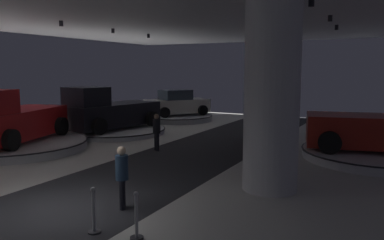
{
  "coord_description": "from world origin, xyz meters",
  "views": [
    {
      "loc": [
        7.28,
        -6.66,
        3.49
      ],
      "look_at": [
        -0.1,
        7.46,
        1.4
      ],
      "focal_mm": 36.72,
      "sensor_mm": 36.0,
      "label": 1
    }
  ],
  "objects_px": {
    "pickup_truck_far_left": "(108,112)",
    "display_platform_far_right": "(377,154)",
    "display_platform_deep_left": "(177,117)",
    "display_car_deep_left": "(177,104)",
    "visitor_walking_near": "(122,174)",
    "column_right": "(272,95)",
    "display_platform_far_left": "(113,130)",
    "pickup_truck_mid_left": "(9,121)",
    "visitor_walking_far": "(157,130)",
    "display_platform_mid_left": "(15,145)"
  },
  "relations": [
    {
      "from": "pickup_truck_mid_left",
      "to": "display_platform_far_left",
      "type": "bearing_deg",
      "value": 81.9
    },
    {
      "from": "visitor_walking_near",
      "to": "visitor_walking_far",
      "type": "bearing_deg",
      "value": 115.7
    },
    {
      "from": "column_right",
      "to": "display_platform_far_left",
      "type": "distance_m",
      "value": 12.29
    },
    {
      "from": "display_platform_mid_left",
      "to": "pickup_truck_mid_left",
      "type": "height_order",
      "value": "pickup_truck_mid_left"
    },
    {
      "from": "pickup_truck_far_left",
      "to": "pickup_truck_mid_left",
      "type": "xyz_separation_m",
      "value": [
        -0.77,
        -5.48,
        0.11
      ]
    },
    {
      "from": "pickup_truck_mid_left",
      "to": "visitor_walking_near",
      "type": "relative_size",
      "value": 3.57
    },
    {
      "from": "column_right",
      "to": "display_platform_far_left",
      "type": "relative_size",
      "value": 0.97
    },
    {
      "from": "display_platform_deep_left",
      "to": "pickup_truck_mid_left",
      "type": "bearing_deg",
      "value": -96.16
    },
    {
      "from": "visitor_walking_far",
      "to": "display_platform_deep_left",
      "type": "bearing_deg",
      "value": 114.65
    },
    {
      "from": "display_platform_far_left",
      "to": "pickup_truck_mid_left",
      "type": "height_order",
      "value": "pickup_truck_mid_left"
    },
    {
      "from": "column_right",
      "to": "pickup_truck_mid_left",
      "type": "bearing_deg",
      "value": 179.6
    },
    {
      "from": "display_platform_mid_left",
      "to": "visitor_walking_near",
      "type": "height_order",
      "value": "visitor_walking_near"
    },
    {
      "from": "pickup_truck_far_left",
      "to": "pickup_truck_mid_left",
      "type": "height_order",
      "value": "pickup_truck_mid_left"
    },
    {
      "from": "display_platform_deep_left",
      "to": "display_car_deep_left",
      "type": "bearing_deg",
      "value": -122.57
    },
    {
      "from": "display_platform_deep_left",
      "to": "pickup_truck_far_left",
      "type": "bearing_deg",
      "value": -94.65
    },
    {
      "from": "display_platform_far_right",
      "to": "pickup_truck_mid_left",
      "type": "height_order",
      "value": "pickup_truck_mid_left"
    },
    {
      "from": "display_platform_deep_left",
      "to": "display_car_deep_left",
      "type": "relative_size",
      "value": 1.05
    },
    {
      "from": "display_platform_far_right",
      "to": "visitor_walking_far",
      "type": "relative_size",
      "value": 3.57
    },
    {
      "from": "column_right",
      "to": "display_platform_mid_left",
      "type": "xyz_separation_m",
      "value": [
        -11.4,
        0.39,
        -2.54
      ]
    },
    {
      "from": "visitor_walking_near",
      "to": "display_platform_far_right",
      "type": "bearing_deg",
      "value": 58.82
    },
    {
      "from": "pickup_truck_mid_left",
      "to": "display_platform_deep_left",
      "type": "bearing_deg",
      "value": 83.84
    },
    {
      "from": "visitor_walking_far",
      "to": "visitor_walking_near",
      "type": "bearing_deg",
      "value": -64.3
    },
    {
      "from": "display_platform_far_right",
      "to": "display_platform_mid_left",
      "type": "bearing_deg",
      "value": -159.44
    },
    {
      "from": "column_right",
      "to": "visitor_walking_near",
      "type": "bearing_deg",
      "value": -130.45
    },
    {
      "from": "display_platform_far_left",
      "to": "display_platform_mid_left",
      "type": "height_order",
      "value": "display_platform_mid_left"
    },
    {
      "from": "display_platform_far_left",
      "to": "display_platform_far_right",
      "type": "relative_size",
      "value": 1.0
    },
    {
      "from": "pickup_truck_far_left",
      "to": "visitor_walking_far",
      "type": "height_order",
      "value": "pickup_truck_far_left"
    },
    {
      "from": "display_platform_mid_left",
      "to": "display_car_deep_left",
      "type": "bearing_deg",
      "value": 83.31
    },
    {
      "from": "display_platform_deep_left",
      "to": "visitor_walking_far",
      "type": "height_order",
      "value": "visitor_walking_far"
    },
    {
      "from": "display_car_deep_left",
      "to": "visitor_walking_near",
      "type": "height_order",
      "value": "display_car_deep_left"
    },
    {
      "from": "display_car_deep_left",
      "to": "display_platform_far_right",
      "type": "xyz_separation_m",
      "value": [
        12.62,
        -6.46,
        -0.93
      ]
    },
    {
      "from": "visitor_walking_near",
      "to": "visitor_walking_far",
      "type": "height_order",
      "value": "same"
    },
    {
      "from": "display_platform_far_left",
      "to": "display_platform_far_right",
      "type": "height_order",
      "value": "display_platform_far_right"
    },
    {
      "from": "pickup_truck_far_left",
      "to": "display_car_deep_left",
      "type": "xyz_separation_m",
      "value": [
        0.52,
        6.53,
        -0.07
      ]
    },
    {
      "from": "display_platform_far_right",
      "to": "display_platform_mid_left",
      "type": "distance_m",
      "value": 14.95
    },
    {
      "from": "pickup_truck_far_left",
      "to": "display_platform_far_right",
      "type": "bearing_deg",
      "value": 0.32
    },
    {
      "from": "display_car_deep_left",
      "to": "display_platform_far_right",
      "type": "bearing_deg",
      "value": -27.11
    },
    {
      "from": "column_right",
      "to": "visitor_walking_far",
      "type": "bearing_deg",
      "value": 152.47
    },
    {
      "from": "column_right",
      "to": "display_platform_mid_left",
      "type": "distance_m",
      "value": 11.68
    },
    {
      "from": "pickup_truck_far_left",
      "to": "visitor_walking_near",
      "type": "xyz_separation_m",
      "value": [
        7.74,
        -8.84,
        -0.29
      ]
    },
    {
      "from": "pickup_truck_mid_left",
      "to": "pickup_truck_far_left",
      "type": "bearing_deg",
      "value": 82.05
    },
    {
      "from": "column_right",
      "to": "display_platform_far_right",
      "type": "height_order",
      "value": "column_right"
    },
    {
      "from": "pickup_truck_far_left",
      "to": "visitor_walking_far",
      "type": "bearing_deg",
      "value": -28.19
    },
    {
      "from": "pickup_truck_mid_left",
      "to": "visitor_walking_far",
      "type": "bearing_deg",
      "value": 28.46
    },
    {
      "from": "display_car_deep_left",
      "to": "pickup_truck_mid_left",
      "type": "distance_m",
      "value": 12.09
    },
    {
      "from": "column_right",
      "to": "visitor_walking_near",
      "type": "xyz_separation_m",
      "value": [
        -2.8,
        -3.28,
        -1.84
      ]
    },
    {
      "from": "display_platform_mid_left",
      "to": "display_platform_deep_left",
      "type": "bearing_deg",
      "value": 83.24
    },
    {
      "from": "visitor_walking_far",
      "to": "display_car_deep_left",
      "type": "bearing_deg",
      "value": 114.8
    },
    {
      "from": "column_right",
      "to": "display_platform_far_left",
      "type": "height_order",
      "value": "column_right"
    },
    {
      "from": "display_car_deep_left",
      "to": "display_platform_far_right",
      "type": "relative_size",
      "value": 0.79
    }
  ]
}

